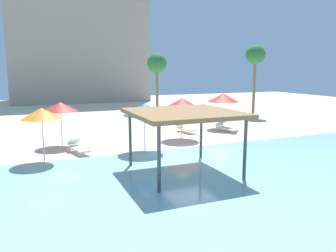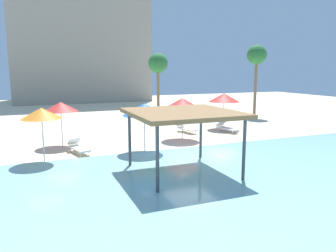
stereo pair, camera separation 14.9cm
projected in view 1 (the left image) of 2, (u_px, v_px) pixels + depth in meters
ground_plane at (191, 155)px, 17.65m from camera, size 80.00×80.00×0.00m
lagoon_water at (250, 186)px, 12.87m from camera, size 44.00×13.50×0.04m
shade_pavilion at (184, 115)px, 14.15m from camera, size 4.49×4.49×2.78m
beach_umbrella_blue_0 at (145, 109)px, 17.95m from camera, size 2.44×2.44×2.72m
beach_umbrella_orange_1 at (41, 114)px, 15.84m from camera, size 1.96×1.96×2.72m
beach_umbrella_red_2 at (223, 98)px, 25.33m from camera, size 2.42×2.42×2.76m
beach_umbrella_red_4 at (182, 103)px, 21.34m from camera, size 2.44×2.44×2.73m
beach_umbrella_red_5 at (60, 107)px, 19.41m from camera, size 2.08×2.08×2.66m
lounge_chair_0 at (78, 147)px, 17.99m from camera, size 1.07×1.99×0.74m
lounge_chair_1 at (226, 127)px, 24.17m from camera, size 1.01×1.98×0.74m
lounge_chair_3 at (185, 128)px, 24.01m from camera, size 0.93×1.97×0.74m
palm_tree_0 at (157, 65)px, 31.35m from camera, size 1.90×1.90×6.14m
palm_tree_2 at (255, 57)px, 31.70m from camera, size 1.90×1.90×6.95m
hotel_block_0 at (77, 32)px, 48.09m from camera, size 18.86×11.35×20.28m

